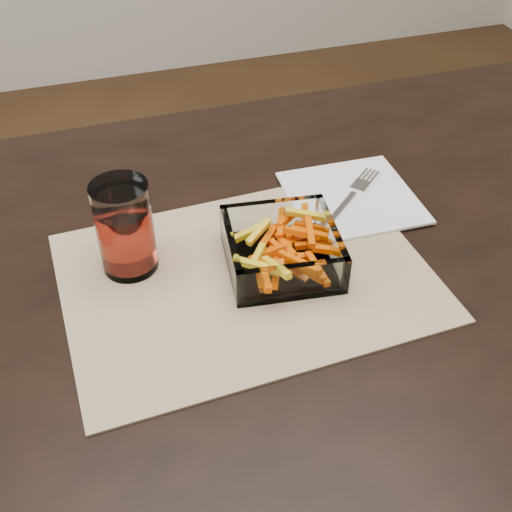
# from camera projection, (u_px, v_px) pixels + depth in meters

# --- Properties ---
(dining_table) EXTENTS (1.60, 0.90, 0.75)m
(dining_table) POSITION_uv_depth(u_px,v_px,m) (328.00, 309.00, 0.88)
(dining_table) COLOR black
(dining_table) RESTS_ON ground
(placemat) EXTENTS (0.46, 0.35, 0.00)m
(placemat) POSITION_uv_depth(u_px,v_px,m) (246.00, 276.00, 0.80)
(placemat) COLOR tan
(placemat) RESTS_ON dining_table
(glass_bowl) EXTENTS (0.15, 0.15, 0.05)m
(glass_bowl) POSITION_uv_depth(u_px,v_px,m) (282.00, 251.00, 0.80)
(glass_bowl) COLOR white
(glass_bowl) RESTS_ON placemat
(tumbler) EXTENTS (0.07, 0.07, 0.12)m
(tumbler) POSITION_uv_depth(u_px,v_px,m) (125.00, 231.00, 0.78)
(tumbler) COLOR white
(tumbler) RESTS_ON placemat
(napkin) EXTENTS (0.18, 0.18, 0.00)m
(napkin) POSITION_uv_depth(u_px,v_px,m) (352.00, 197.00, 0.93)
(napkin) COLOR white
(napkin) RESTS_ON placemat
(fork) EXTENTS (0.14, 0.12, 0.00)m
(fork) POSITION_uv_depth(u_px,v_px,m) (351.00, 196.00, 0.92)
(fork) COLOR silver
(fork) RESTS_ON napkin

